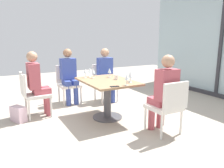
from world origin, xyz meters
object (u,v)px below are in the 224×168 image
Objects in this scene: cell_phone_on_table at (115,86)px; wine_glass_5 at (127,77)px; person_side_end at (69,74)px; wine_glass_2 at (130,75)px; chair_far_left at (104,80)px; wine_glass_3 at (110,71)px; person_far_left at (106,72)px; chair_far_right at (168,104)px; wine_glass_0 at (90,70)px; handbag_0 at (18,114)px; dining_table_main at (107,91)px; person_front_left at (37,81)px; wine_glass_1 at (85,71)px; chair_side_end at (68,81)px; wine_glass_4 at (93,71)px; wine_glass_6 at (130,74)px; coffee_cup at (117,77)px; chair_front_left at (32,92)px; person_far_right at (164,90)px.

wine_glass_5 is at bearing 96.82° from cell_phone_on_table.
person_side_end is 6.81× the size of wine_glass_2.
wine_glass_5 reaches higher than chair_far_left.
person_far_left is at bearing 157.78° from wine_glass_3.
chair_far_right is 1.75m from wine_glass_0.
cell_phone_on_table is (-0.00, -0.23, -0.13)m from wine_glass_5.
handbag_0 is at bearing -101.79° from wine_glass_3.
dining_table_main is 0.95× the size of person_side_end.
person_side_end reaches higher than handbag_0.
wine_glass_3 is (0.85, -0.30, 0.37)m from chair_far_left.
person_front_left reaches higher than wine_glass_3.
chair_far_left is at bearing 180.00° from person_far_left.
wine_glass_1 is at bearing -75.44° from wine_glass_0.
chair_side_end is 4.70× the size of wine_glass_4.
wine_glass_6 reaches higher than chair_far_left.
coffee_cup is at bearing 22.03° from person_side_end.
chair_far_left is (0.27, 0.81, 0.00)m from chair_side_end.
person_front_left is at bearing -138.86° from chair_far_right.
wine_glass_5 is at bearing 12.93° from person_side_end.
wine_glass_1 is 1.00× the size of wine_glass_6.
person_side_end is at bearing -161.12° from chair_far_right.
chair_front_left is 4.70× the size of wine_glass_4.
wine_glass_4 is (0.15, 0.01, 0.00)m from wine_glass_0.
chair_far_left is 2.90× the size of handbag_0.
wine_glass_6 is at bearing 31.19° from wine_glass_0.
person_far_right is (2.37, 0.81, 0.20)m from chair_side_end.
cell_phone_on_table is (1.79, 0.18, 0.03)m from person_side_end.
wine_glass_2 is at bearing 34.30° from handbag_0.
handbag_0 is (0.13, -0.39, -0.56)m from person_front_left.
person_side_end is 14.00× the size of coffee_cup.
wine_glass_1 is 0.48m from wine_glass_3.
person_far_right is 14.00× the size of coffee_cup.
chair_side_end is 4.70× the size of wine_glass_6.
wine_glass_6 is at bearing 14.13° from wine_glass_3.
person_far_left is at bearing 170.79° from wine_glass_2.
dining_table_main is at bearing 13.28° from chair_side_end.
chair_front_left is 1.76m from chair_far_left.
dining_table_main is 1.21m from chair_far_right.
chair_far_right reaches higher than dining_table_main.
coffee_cup is at bearing -164.95° from chair_far_right.
person_far_left is 6.81× the size of wine_glass_0.
cell_phone_on_table is at bearing -21.00° from chair_far_left.
person_front_left is 6.81× the size of wine_glass_4.
chair_front_left is at bearing -135.24° from person_far_right.
chair_side_end reaches higher than dining_table_main.
person_far_right is at bearing 19.72° from person_side_end.
wine_glass_1 is at bearing -151.44° from dining_table_main.
wine_glass_2 is at bearing 31.59° from wine_glass_1.
wine_glass_4 is 0.89m from wine_glass_5.
wine_glass_3 is 0.62× the size of handbag_0.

